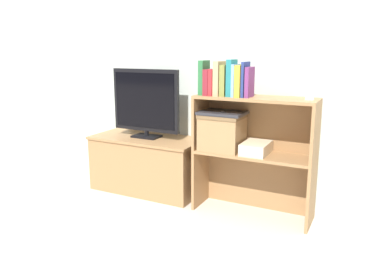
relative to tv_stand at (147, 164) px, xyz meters
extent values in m
plane|color=#BCB2A3|center=(0.44, -0.20, -0.23)|extent=(16.00, 16.00, 0.00)
cube|color=#B2BCB2|center=(0.44, 0.24, 0.97)|extent=(10.00, 0.05, 2.40)
cube|color=olive|center=(0.00, 0.00, -0.01)|extent=(0.89, 0.40, 0.43)
cube|color=olive|center=(0.00, 0.00, 0.21)|extent=(0.91, 0.42, 0.02)
cube|color=black|center=(0.00, 0.00, 0.23)|extent=(0.22, 0.14, 0.02)
cylinder|color=black|center=(0.00, 0.00, 0.26)|extent=(0.04, 0.04, 0.04)
cube|color=black|center=(0.00, 0.00, 0.53)|extent=(0.59, 0.04, 0.49)
cube|color=black|center=(0.00, -0.02, 0.53)|extent=(0.54, 0.00, 0.44)
cube|color=olive|center=(0.52, -0.06, 0.00)|extent=(0.02, 0.29, 0.45)
cube|color=olive|center=(1.32, -0.06, 0.00)|extent=(0.02, 0.29, 0.45)
cube|color=olive|center=(0.92, 0.07, 0.00)|extent=(0.78, 0.02, 0.45)
cube|color=olive|center=(0.92, -0.06, 0.21)|extent=(0.78, 0.29, 0.02)
cube|color=olive|center=(0.52, -0.06, 0.42)|extent=(0.02, 0.29, 0.39)
cube|color=olive|center=(1.32, -0.06, 0.42)|extent=(0.02, 0.29, 0.39)
cube|color=olive|center=(0.92, 0.07, 0.42)|extent=(0.78, 0.02, 0.39)
cube|color=olive|center=(0.92, -0.06, 0.60)|extent=(0.78, 0.29, 0.02)
cube|color=#286638|center=(0.56, -0.10, 0.73)|extent=(0.04, 0.13, 0.24)
cube|color=maroon|center=(0.60, -0.10, 0.70)|extent=(0.04, 0.15, 0.18)
cube|color=#B22328|center=(0.64, -0.10, 0.70)|extent=(0.03, 0.16, 0.18)
cube|color=tan|center=(0.67, -0.10, 0.73)|extent=(0.04, 0.15, 0.23)
cube|color=olive|center=(0.72, -0.10, 0.72)|extent=(0.04, 0.13, 0.21)
cube|color=#1E7075|center=(0.76, -0.10, 0.73)|extent=(0.04, 0.12, 0.25)
cube|color=#709ECC|center=(0.79, -0.10, 0.72)|extent=(0.02, 0.14, 0.22)
cube|color=gold|center=(0.83, -0.10, 0.72)|extent=(0.04, 0.16, 0.21)
cube|color=navy|center=(0.86, -0.10, 0.73)|extent=(0.02, 0.14, 0.23)
cube|color=#6B2D66|center=(0.89, -0.10, 0.71)|extent=(0.03, 0.13, 0.20)
cube|color=white|center=(1.27, -0.06, 0.66)|extent=(0.05, 0.03, 0.11)
cylinder|color=silver|center=(1.27, -0.06, 0.73)|extent=(0.01, 0.01, 0.03)
cube|color=#937047|center=(0.69, -0.07, 0.35)|extent=(0.28, 0.25, 0.26)
cube|color=brown|center=(0.69, -0.07, 0.47)|extent=(0.29, 0.25, 0.02)
cube|color=#2D2D33|center=(0.69, -0.07, 0.49)|extent=(0.31, 0.24, 0.02)
cylinder|color=#99999E|center=(0.69, -0.07, 0.50)|extent=(0.02, 0.02, 0.00)
cube|color=beige|center=(0.94, -0.07, 0.26)|extent=(0.17, 0.25, 0.08)
camera|label=1|loc=(1.66, -2.48, 0.92)|focal=35.00mm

